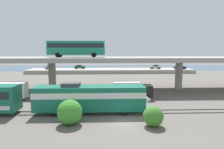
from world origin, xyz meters
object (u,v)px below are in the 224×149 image
object	(u,v)px
service_truck_west	(7,91)
parked_car_0	(80,67)
service_truck_east	(131,90)
parked_car_2	(50,67)
train_locomotive	(95,97)
transit_bus_on_overpass	(77,47)
parked_car_1	(155,67)
parked_car_3	(180,67)

from	to	relation	value
service_truck_west	parked_car_0	bearing A→B (deg)	-98.75
service_truck_east	parked_car_2	world-z (taller)	service_truck_east
train_locomotive	transit_bus_on_overpass	bearing A→B (deg)	105.52
transit_bus_on_overpass	parked_car_1	world-z (taller)	transit_bus_on_overpass
train_locomotive	service_truck_west	distance (m)	17.15
service_truck_east	parked_car_0	size ratio (longest dim) A/B	1.59
transit_bus_on_overpass	service_truck_east	world-z (taller)	transit_bus_on_overpass
transit_bus_on_overpass	service_truck_west	bearing A→B (deg)	-140.06
transit_bus_on_overpass	parked_car_1	bearing A→B (deg)	53.06
parked_car_1	parked_car_3	xyz separation A→B (m)	(8.95, -2.19, -0.00)
transit_bus_on_overpass	service_truck_east	xyz separation A→B (m)	(10.52, -8.97, -7.45)
service_truck_east	parked_car_2	bearing A→B (deg)	120.16
transit_bus_on_overpass	parked_car_2	size ratio (longest dim) A/B	2.97
service_truck_east	parked_car_0	distance (m)	47.22
service_truck_east	parked_car_2	distance (m)	50.66
service_truck_east	parked_car_0	world-z (taller)	service_truck_east
parked_car_0	parked_car_1	distance (m)	29.76
service_truck_west	parked_car_3	xyz separation A→B (m)	(45.61, 41.28, 0.52)
parked_car_2	parked_car_3	world-z (taller)	same
service_truck_west	parked_car_1	bearing A→B (deg)	-130.14
train_locomotive	parked_car_2	distance (m)	55.07
service_truck_west	service_truck_east	size ratio (longest dim) A/B	1.00
service_truck_west	parked_car_2	xyz separation A→B (m)	(-4.23, 43.80, 0.52)
service_truck_west	parked_car_3	distance (m)	61.52
service_truck_east	parked_car_0	xyz separation A→B (m)	(-14.30, 45.00, 0.52)
train_locomotive	parked_car_3	size ratio (longest dim) A/B	3.48
train_locomotive	parked_car_0	world-z (taller)	train_locomotive
train_locomotive	parked_car_1	xyz separation A→B (m)	(21.33, 51.15, -0.04)
transit_bus_on_overpass	parked_car_0	xyz separation A→B (m)	(-3.78, 36.04, -6.93)
parked_car_0	train_locomotive	bearing A→B (deg)	-80.94
transit_bus_on_overpass	parked_car_0	world-z (taller)	transit_bus_on_overpass
parked_car_2	parked_car_3	distance (m)	49.90
service_truck_west	transit_bus_on_overpass	bearing A→B (deg)	-140.06
parked_car_2	parked_car_3	xyz separation A→B (m)	(49.83, -2.53, 0.00)
parked_car_1	parked_car_2	size ratio (longest dim) A/B	1.06
transit_bus_on_overpass	service_truck_west	distance (m)	15.83
transit_bus_on_overpass	parked_car_2	xyz separation A→B (m)	(-14.93, 34.84, -6.93)
train_locomotive	service_truck_west	size ratio (longest dim) A/B	2.31
parked_car_3	service_truck_west	bearing A→B (deg)	-137.85
transit_bus_on_overpass	parked_car_0	distance (m)	36.89
transit_bus_on_overpass	parked_car_1	xyz separation A→B (m)	(25.95, 34.50, -6.93)
parked_car_1	parked_car_3	world-z (taller)	same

